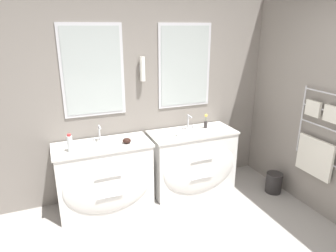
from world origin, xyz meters
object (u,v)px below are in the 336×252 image
(toiletry_bottle, at_px, (70,143))
(flower_vase, at_px, (206,122))
(amenity_bowl, at_px, (127,141))
(waste_bin, at_px, (274,182))
(vanity_left, at_px, (105,177))
(vanity_right, at_px, (193,161))

(toiletry_bottle, xyz_separation_m, flower_vase, (1.77, 0.15, -0.01))
(amenity_bowl, height_order, flower_vase, flower_vase)
(toiletry_bottle, xyz_separation_m, waste_bin, (2.53, -0.43, -0.79))
(toiletry_bottle, bearing_deg, flower_vase, 4.97)
(waste_bin, bearing_deg, vanity_left, 167.43)
(vanity_left, xyz_separation_m, vanity_right, (1.18, 0.00, 0.00))
(toiletry_bottle, relative_size, flower_vase, 1.04)
(vanity_right, xyz_separation_m, waste_bin, (0.99, -0.48, -0.28))
(toiletry_bottle, bearing_deg, waste_bin, -9.69)
(toiletry_bottle, height_order, amenity_bowl, toiletry_bottle)
(toiletry_bottle, height_order, flower_vase, toiletry_bottle)
(waste_bin, bearing_deg, vanity_right, 153.94)
(vanity_left, xyz_separation_m, flower_vase, (1.41, 0.10, 0.49))
(vanity_right, relative_size, toiletry_bottle, 5.53)
(vanity_left, distance_m, waste_bin, 2.24)
(vanity_right, bearing_deg, waste_bin, -26.06)
(amenity_bowl, bearing_deg, waste_bin, -13.20)
(amenity_bowl, relative_size, flower_vase, 0.51)
(amenity_bowl, bearing_deg, vanity_right, 2.55)
(amenity_bowl, xyz_separation_m, flower_vase, (1.13, 0.14, 0.05))
(vanity_left, distance_m, flower_vase, 1.50)
(amenity_bowl, bearing_deg, toiletry_bottle, -178.93)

